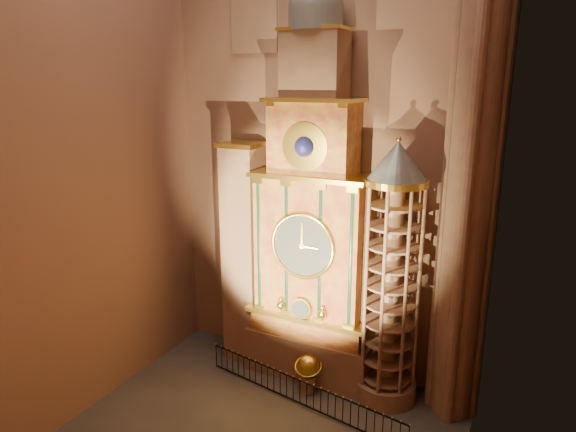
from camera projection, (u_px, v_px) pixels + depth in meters
The scene contains 9 objects.
wall_back at pixel (324, 125), 21.27m from camera, with size 22.00×22.00×0.00m, color #905E4D.
wall_left at pixel (88, 130), 19.07m from camera, with size 22.00×22.00×0.00m, color #905E4D.
wall_right at pixel (488, 152), 13.07m from camera, with size 22.00×22.00×0.00m, color #905E4D.
astronomical_clock at pixel (312, 231), 21.48m from camera, with size 5.60×2.41×16.70m.
portrait_tower at pixel (244, 254), 23.34m from camera, with size 1.80×1.60×10.20m.
stair_turret at pixel (391, 278), 20.11m from camera, with size 2.50×2.50×10.80m.
gothic_pier at pixel (475, 133), 17.79m from camera, with size 2.04×2.04×22.00m.
celestial_globe at pixel (308, 370), 21.54m from camera, with size 1.30×1.25×1.67m.
iron_railing at pixel (300, 392), 20.70m from camera, with size 9.25×1.78×1.10m.
Camera 1 is at (8.21, -13.96, 12.78)m, focal length 32.00 mm.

